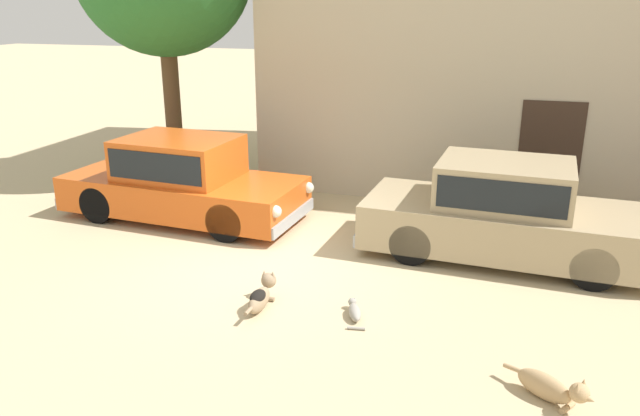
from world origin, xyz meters
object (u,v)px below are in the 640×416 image
at_px(parked_sedan_nearest, 182,179).
at_px(stray_dog_spotted, 261,295).
at_px(parked_sedan_second, 504,211).
at_px(stray_dog_tan, 552,388).
at_px(stray_cat, 354,311).

distance_m(parked_sedan_nearest, stray_dog_spotted, 3.98).
relative_size(parked_sedan_nearest, stray_dog_spotted, 4.58).
xyz_separation_m(parked_sedan_second, stray_dog_tan, (0.56, -3.70, -0.58)).
distance_m(parked_sedan_nearest, stray_cat, 4.85).
height_order(parked_sedan_nearest, parked_sedan_second, parked_sedan_second).
distance_m(parked_sedan_nearest, stray_dog_tan, 7.36).
height_order(stray_dog_tan, stray_cat, stray_dog_tan).
distance_m(stray_dog_spotted, stray_cat, 1.23).
relative_size(parked_sedan_nearest, parked_sedan_second, 1.02).
height_order(parked_sedan_nearest, stray_dog_tan, parked_sedan_nearest).
relative_size(parked_sedan_nearest, stray_dog_tan, 5.30).
xyz_separation_m(parked_sedan_nearest, stray_dog_spotted, (2.68, -2.89, -0.55)).
bearing_deg(stray_dog_tan, stray_dog_spotted, -162.86).
height_order(parked_sedan_second, stray_cat, parked_sedan_second).
bearing_deg(stray_dog_spotted, stray_dog_tan, -107.52).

